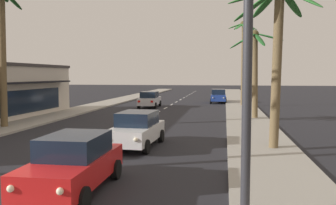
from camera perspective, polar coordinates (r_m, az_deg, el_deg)
The scene contains 11 objects.
sidewalk_right at distance 27.89m, azimuth 12.66°, elevation -2.57°, with size 3.20×110.00×0.14m, color #9E998E.
sidewalk_left at distance 31.09m, azimuth -17.41°, elevation -1.95°, with size 3.20×110.00×0.14m, color #9E998E.
lane_markings at distance 27.49m, azimuth -2.70°, elevation -2.71°, with size 4.28×86.43×0.01m.
sedan_lead_at_stop_bar at distance 10.93m, azimuth -14.94°, elevation -9.36°, with size 1.98×4.46×1.68m.
sedan_third_in_queue at distance 17.02m, azimuth -5.03°, elevation -4.28°, with size 2.12×4.51×1.68m.
sedan_oncoming_far at distance 37.49m, azimuth -2.99°, elevation 0.52°, with size 1.99×4.47×1.68m.
sedan_parked_nearest_kerb at distance 43.92m, azimuth 8.13°, elevation 1.06°, with size 1.97×4.46×1.68m.
palm_left_second at distance 24.95m, azimuth -25.16°, elevation 10.02°, with size 3.44×3.46×9.04m.
palm_right_second at distance 16.71m, azimuth 17.27°, elevation 10.40°, with size 4.86×4.73×7.55m.
palm_right_third at distance 28.02m, azimuth 13.81°, elevation 6.61°, with size 4.06×3.90×6.85m.
palm_right_farthest at distance 39.52m, azimuth 12.01°, elevation 9.04°, with size 3.14×2.98×9.23m.
Camera 1 is at (6.04, -7.63, 3.44)m, focal length 37.84 mm.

